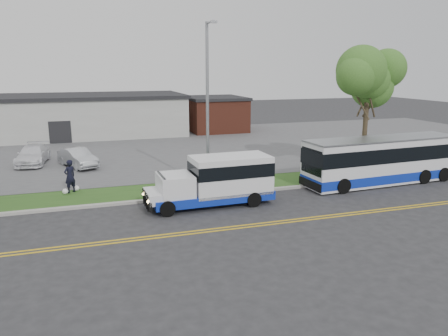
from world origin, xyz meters
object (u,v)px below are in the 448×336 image
object	(u,v)px
transit_bus	(382,160)
parked_car_b	(33,155)
tree_east	(368,82)
streetlight_near	(208,101)
shuttle_bus	(219,179)
parked_car_a	(78,158)
pedestrian	(70,176)

from	to	relation	value
transit_bus	parked_car_b	xyz separation A→B (m)	(-21.28, 12.40, -0.67)
tree_east	streetlight_near	distance (m)	11.05
streetlight_near	transit_bus	xyz separation A→B (m)	(10.66, -2.13, -3.78)
shuttle_bus	transit_bus	bearing A→B (deg)	4.04
streetlight_near	parked_car_a	distance (m)	11.89
pedestrian	parked_car_a	distance (m)	6.87
tree_east	shuttle_bus	bearing A→B (deg)	-163.09
parked_car_b	tree_east	bearing A→B (deg)	-18.48
pedestrian	parked_car_a	world-z (taller)	pedestrian
transit_bus	parked_car_a	world-z (taller)	transit_bus
tree_east	streetlight_near	xyz separation A→B (m)	(-11.00, -0.27, -0.97)
parked_car_a	parked_car_b	distance (m)	3.83
parked_car_a	parked_car_b	xyz separation A→B (m)	(-3.17, 2.15, 0.01)
tree_east	parked_car_a	bearing A→B (deg)	156.94
tree_east	shuttle_bus	size ratio (longest dim) A/B	1.23
shuttle_bus	parked_car_b	xyz separation A→B (m)	(-10.26, 13.45, -0.59)
tree_east	parked_car_a	world-z (taller)	tree_east
streetlight_near	parked_car_a	size ratio (longest dim) A/B	2.32
streetlight_near	parked_car_b	distance (m)	15.43
tree_east	pedestrian	xyz separation A→B (m)	(-18.85, 1.00, -5.15)
tree_east	parked_car_b	world-z (taller)	tree_east
shuttle_bus	parked_car_b	bearing A→B (deg)	125.95
pedestrian	parked_car_b	size ratio (longest dim) A/B	0.40
shuttle_bus	parked_car_a	xyz separation A→B (m)	(-7.09, 11.30, -0.60)
shuttle_bus	parked_car_a	bearing A→B (deg)	120.70
streetlight_near	pedestrian	distance (m)	8.98
parked_car_a	streetlight_near	bearing A→B (deg)	-71.67
tree_east	parked_car_a	xyz separation A→B (m)	(-18.44, 7.85, -5.43)
streetlight_near	transit_bus	size ratio (longest dim) A/B	0.91
parked_car_b	transit_bus	bearing A→B (deg)	-23.88
tree_east	shuttle_bus	xyz separation A→B (m)	(-11.35, -3.45, -4.83)
parked_car_b	pedestrian	bearing A→B (deg)	-66.56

